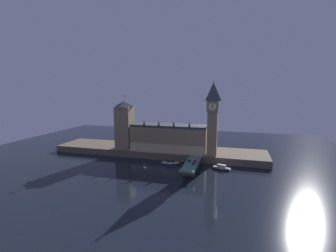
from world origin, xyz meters
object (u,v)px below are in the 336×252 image
Objects in this scene: pedestrian_far_rail at (189,157)px; street_lamp_mid at (198,158)px; victoria_tower at (125,125)px; boat_downstream at (222,168)px; car_northbound_lead at (189,161)px; boat_upstream at (170,162)px; pedestrian_near_rail at (182,166)px; street_lamp_near at (182,163)px; car_southbound_lead at (193,164)px; pedestrian_mid_walk at (197,162)px; street_lamp_far at (189,153)px; clock_tower at (213,116)px; car_southbound_trail at (195,161)px.

pedestrian_far_rail is 16.32m from street_lamp_mid.
victoria_tower reaches higher than boat_downstream.
car_northbound_lead is 23.32m from boat_upstream.
street_lamp_near is (-0.40, -0.54, 2.92)m from pedestrian_near_rail.
pedestrian_mid_walk is at bearing 57.74° from car_southbound_lead.
pedestrian_near_rail reaches higher than car_southbound_lead.
street_lamp_near is at bearing -34.47° from victoria_tower.
car_northbound_lead is at bearing -75.99° from pedestrian_far_rail.
street_lamp_far is at bearing 122.83° from pedestrian_mid_walk.
car_northbound_lead is at bearing -23.11° from victoria_tower.
pedestrian_mid_walk is 0.23× the size of street_lamp_far.
pedestrian_near_rail is at bearing -34.03° from victoria_tower.
clock_tower is 58.94m from street_lamp_near.
street_lamp_near reaches higher than pedestrian_mid_walk.
boat_upstream is (-24.35, 18.44, -6.49)m from car_southbound_lead.
car_southbound_lead is at bearing -144.93° from boat_downstream.
boat_upstream is at bearing 153.25° from street_lamp_mid.
street_lamp_near is at bearing -59.58° from boat_upstream.
street_lamp_mid is 23.85m from boat_downstream.
clock_tower is 11.39× the size of street_lamp_near.
street_lamp_near is 0.36× the size of boat_downstream.
clock_tower reaches higher than car_northbound_lead.
street_lamp_far is at bearing -15.41° from victoria_tower.
pedestrian_near_rail is 0.10× the size of boat_upstream.
clock_tower is 51.42m from car_southbound_lead.
car_southbound_trail is at bearing 4.84° from car_northbound_lead.
boat_upstream is at bearing 151.38° from pedestrian_mid_walk.
street_lamp_far is at bearing 171.89° from boat_downstream.
pedestrian_mid_walk is 0.09× the size of boat_downstream.
street_lamp_mid is at bearing 54.58° from pedestrian_near_rail.
clock_tower is 3.93× the size of boat_upstream.
street_lamp_mid reaches higher than car_southbound_lead.
clock_tower is 41.05× the size of pedestrian_near_rail.
pedestrian_near_rail is at bearing -89.21° from street_lamp_far.
street_lamp_mid is (10.09, -12.39, 3.31)m from pedestrian_far_rail.
street_lamp_near is at bearing -127.55° from car_southbound_lead.
street_lamp_near is at bearing -113.28° from car_southbound_trail.
boat_upstream is at bearing -154.16° from clock_tower.
victoria_tower reaches higher than street_lamp_near.
car_northbound_lead reaches higher than boat_downstream.
pedestrian_mid_walk is 0.24× the size of street_lamp_mid.
street_lamp_mid reaches higher than boat_upstream.
street_lamp_far is 19.61m from boat_upstream.
boat_downstream is (10.51, -20.41, -41.68)m from clock_tower.
car_southbound_trail is 27.36m from boat_upstream.
pedestrian_mid_walk reaches higher than car_northbound_lead.
street_lamp_near reaches higher than boat_upstream.
pedestrian_far_rail is 0.10× the size of boat_upstream.
car_southbound_lead is 0.27× the size of boat_upstream.
pedestrian_mid_walk is 0.92× the size of pedestrian_far_rail.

